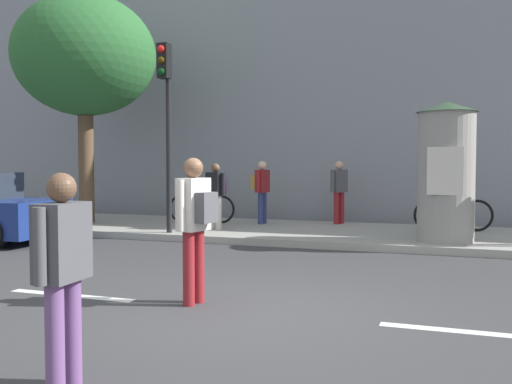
{
  "coord_description": "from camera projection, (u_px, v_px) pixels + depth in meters",
  "views": [
    {
      "loc": [
        2.35,
        -6.17,
        1.69
      ],
      "look_at": [
        -0.61,
        2.0,
        1.26
      ],
      "focal_mm": 41.22,
      "sensor_mm": 36.0,
      "label": 1
    }
  ],
  "objects": [
    {
      "name": "poster_column",
      "position": [
        446.0,
        171.0,
        11.47
      ],
      "size": [
        1.19,
        1.19,
        2.73
      ],
      "color": "gray",
      "rests_on": "sidewalk_curb"
    },
    {
      "name": "bicycle_leaning",
      "position": [
        201.0,
        208.0,
        15.07
      ],
      "size": [
        1.76,
        0.3,
        1.09
      ],
      "color": "black",
      "rests_on": "sidewalk_curb"
    },
    {
      "name": "pedestrian_tallest",
      "position": [
        216.0,
        190.0,
        13.7
      ],
      "size": [
        0.58,
        0.5,
        1.53
      ],
      "color": "silver",
      "rests_on": "sidewalk_curb"
    },
    {
      "name": "sidewalk_curb",
      "position": [
        357.0,
        235.0,
        13.24
      ],
      "size": [
        36.0,
        4.0,
        0.15
      ],
      "primitive_type": "cube",
      "color": "#9E9B93",
      "rests_on": "ground_plane"
    },
    {
      "name": "pedestrian_in_red_top",
      "position": [
        63.0,
        263.0,
        4.35
      ],
      "size": [
        0.26,
        0.61,
        1.62
      ],
      "color": "#724C84",
      "rests_on": "ground_plane"
    },
    {
      "name": "pedestrian_with_bag",
      "position": [
        261.0,
        187.0,
        14.82
      ],
      "size": [
        0.41,
        0.57,
        1.58
      ],
      "color": "navy",
      "rests_on": "sidewalk_curb"
    },
    {
      "name": "bicycle_upright",
      "position": [
        453.0,
        214.0,
        13.23
      ],
      "size": [
        1.73,
        0.51,
        1.09
      ],
      "color": "black",
      "rests_on": "sidewalk_curb"
    },
    {
      "name": "street_tree",
      "position": [
        85.0,
        57.0,
        15.0
      ],
      "size": [
        3.61,
        3.61,
        5.83
      ],
      "color": "brown",
      "rests_on": "sidewalk_curb"
    },
    {
      "name": "pedestrian_in_light_jacket",
      "position": [
        195.0,
        217.0,
        6.98
      ],
      "size": [
        0.44,
        0.56,
        1.75
      ],
      "color": "maroon",
      "rests_on": "ground_plane"
    },
    {
      "name": "lane_markings",
      "position": [
        247.0,
        311.0,
        6.67
      ],
      "size": [
        25.8,
        0.16,
        0.01
      ],
      "color": "silver",
      "rests_on": "ground_plane"
    },
    {
      "name": "ground_plane",
      "position": [
        247.0,
        312.0,
        6.67
      ],
      "size": [
        80.0,
        80.0,
        0.0
      ],
      "primitive_type": "plane",
      "color": "#38383A"
    },
    {
      "name": "building_backdrop",
      "position": [
        388.0,
        63.0,
        17.71
      ],
      "size": [
        36.0,
        5.0,
        9.4
      ],
      "primitive_type": "cube",
      "color": "gray",
      "rests_on": "ground_plane"
    },
    {
      "name": "pedestrian_with_backpack",
      "position": [
        339.0,
        188.0,
        14.82
      ],
      "size": [
        0.4,
        0.52,
        1.59
      ],
      "color": "maroon",
      "rests_on": "sidewalk_curb"
    },
    {
      "name": "traffic_light",
      "position": [
        166.0,
        106.0,
        12.76
      ],
      "size": [
        0.24,
        0.45,
        4.11
      ],
      "color": "black",
      "rests_on": "sidewalk_curb"
    }
  ]
}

